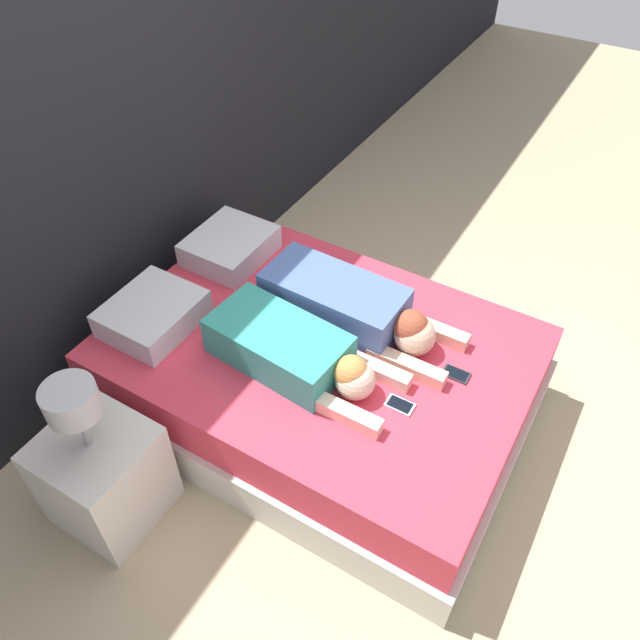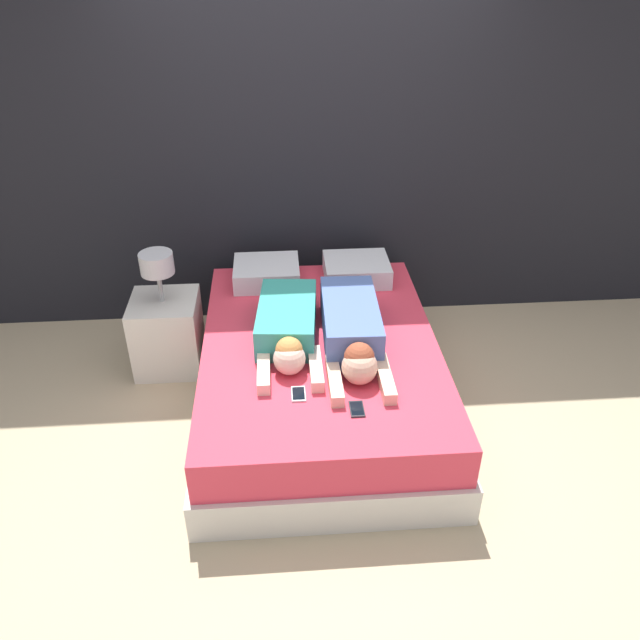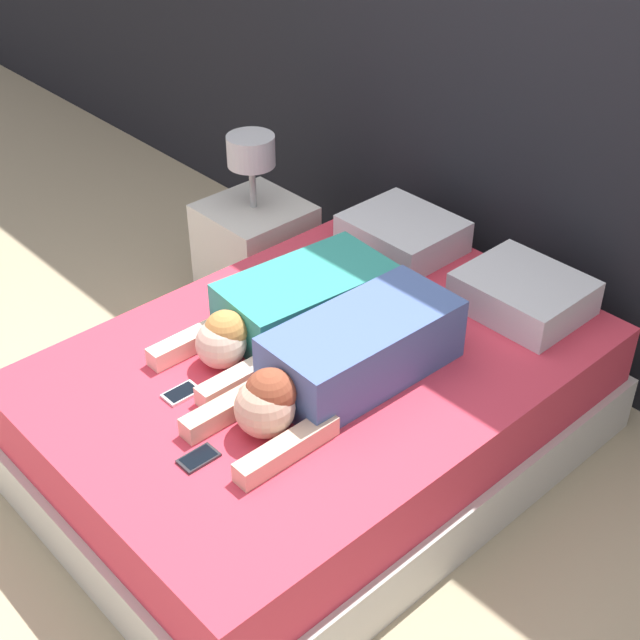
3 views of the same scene
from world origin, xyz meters
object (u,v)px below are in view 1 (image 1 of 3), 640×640
Objects in this scene: cell_phone_left at (400,405)px; cell_phone_right at (456,374)px; pillow_head_left at (153,314)px; pillow_head_right at (230,246)px; person_left at (296,352)px; bed at (320,375)px; person_right at (352,308)px; nightstand at (103,472)px.

cell_phone_right is (0.30, -0.14, 0.00)m from cell_phone_left.
pillow_head_left is 0.63m from pillow_head_right.
pillow_head_left and pillow_head_right have the same top height.
person_left reaches higher than cell_phone_left.
pillow_head_left is 3.61× the size of cell_phone_right.
person_right is at bearing -21.50° from bed.
person_right is at bearing 51.87° from cell_phone_left.
cell_phone_left is at bearing -49.91° from nightstand.
cell_phone_left is (-0.15, -0.50, 0.25)m from bed.
cell_phone_right is at bearing -26.11° from cell_phone_left.
pillow_head_right is at bearing 81.10° from person_right.
pillow_head_left is 1.00× the size of pillow_head_right.
nightstand is at bearing 153.85° from person_right.
person_left is 0.93× the size of person_right.
pillow_head_right reaches higher than cell_phone_right.
cell_phone_right is at bearing -63.16° from person_left.
person_right is at bearing -13.18° from person_left.
person_left is at bearing -80.68° from pillow_head_left.
person_right reaches higher than person_left.
pillow_head_left is at bearing 107.94° from cell_phone_right.
nightstand reaches higher than pillow_head_right.
pillow_head_right is 0.91m from person_left.
person_right is at bearing -26.15° from nightstand.
bed is 0.71m from cell_phone_right.
pillow_head_left is 1.49m from cell_phone_right.
cell_phone_left is (0.16, -1.27, -0.07)m from pillow_head_left.
bed is 0.58m from cell_phone_left.
cell_phone_right is at bearing -45.24° from nightstand.
nightstand is at bearing -159.32° from pillow_head_left.
cell_phone_left is 1.34m from nightstand.
pillow_head_right is 1.43m from cell_phone_right.
bed is at bearing 102.44° from cell_phone_right.
person_right is 0.56m from cell_phone_left.
pillow_head_right is 0.48× the size of person_left.
pillow_head_left is at bearing 20.68° from nightstand.
pillow_head_left is at bearing 97.33° from cell_phone_left.
bed is 0.89m from pillow_head_left.
nightstand reaches higher than bed.
bed is 0.40m from person_left.
person_right is 1.18× the size of nightstand.
person_left is 0.53m from cell_phone_left.
bed is at bearing -112.30° from pillow_head_right.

